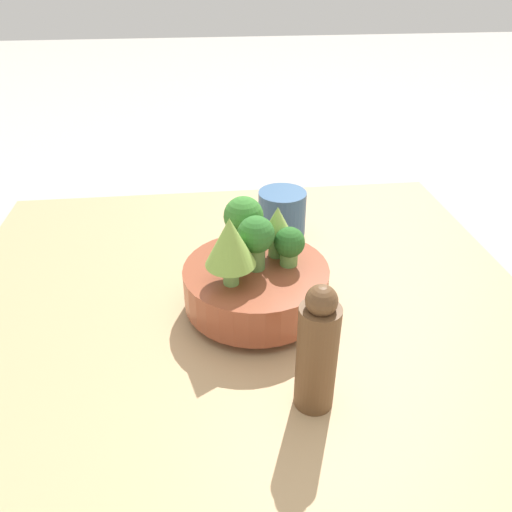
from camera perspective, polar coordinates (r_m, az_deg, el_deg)
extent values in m
plane|color=#ADA89E|center=(0.75, -1.05, -10.12)|extent=(6.00, 6.00, 0.00)
cube|color=tan|center=(0.74, -1.07, -8.93)|extent=(0.92, 0.89, 0.04)
cylinder|color=brown|center=(0.75, 0.00, -5.55)|extent=(0.09, 0.09, 0.01)
cylinder|color=brown|center=(0.73, 0.00, -3.29)|extent=(0.21, 0.21, 0.06)
cylinder|color=#609347|center=(0.70, 0.00, -0.12)|extent=(0.03, 0.03, 0.04)
sphere|color=#2D6B28|center=(0.68, 0.00, 2.48)|extent=(0.05, 0.05, 0.05)
cylinder|color=#609347|center=(0.73, 2.41, 1.29)|extent=(0.03, 0.03, 0.03)
cone|color=#93B751|center=(0.71, 2.48, 4.02)|extent=(0.04, 0.04, 0.04)
cylinder|color=#609347|center=(0.75, -1.40, 2.02)|extent=(0.02, 0.02, 0.03)
sphere|color=#387A2D|center=(0.73, -1.44, 4.58)|extent=(0.06, 0.06, 0.06)
cylinder|color=#6BA34C|center=(0.72, 3.77, -0.21)|extent=(0.03, 0.03, 0.02)
sphere|color=#286023|center=(0.70, 3.84, 1.58)|extent=(0.04, 0.04, 0.04)
cylinder|color=#7AB256|center=(0.67, -2.87, -2.08)|extent=(0.02, 0.02, 0.03)
cone|color=#84AD47|center=(0.64, -2.99, 1.59)|extent=(0.07, 0.07, 0.07)
cylinder|color=#33567F|center=(0.93, 2.98, 4.94)|extent=(0.09, 0.09, 0.08)
cylinder|color=brown|center=(0.57, 6.94, -11.50)|extent=(0.05, 0.05, 0.14)
sphere|color=brown|center=(0.52, 7.50, -5.08)|extent=(0.03, 0.03, 0.03)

